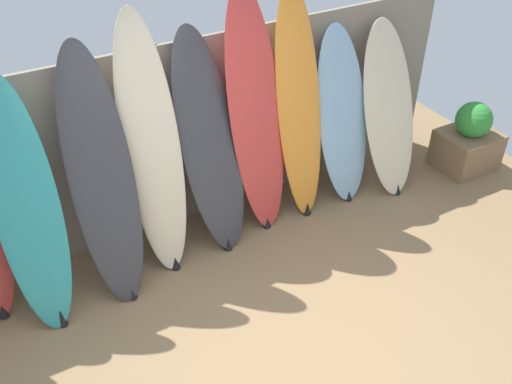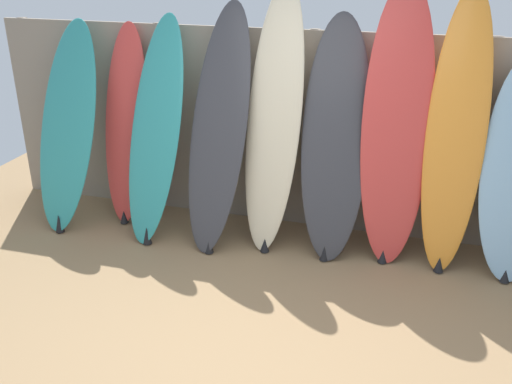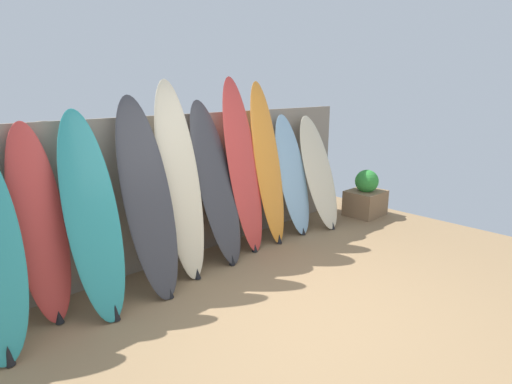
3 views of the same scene
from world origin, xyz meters
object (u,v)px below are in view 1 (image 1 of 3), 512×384
(surfboard_charcoal_3, at_px, (102,181))
(surfboard_cream_4, at_px, (152,151))
(planter_box, at_px, (468,141))
(surfboard_cream_9, at_px, (389,110))
(surfboard_charcoal_5, at_px, (210,146))
(surfboard_teal_2, at_px, (27,211))
(surfboard_orange_7, at_px, (299,107))
(surfboard_red_6, at_px, (256,117))
(surfboard_skyblue_8, at_px, (343,117))

(surfboard_charcoal_3, distance_m, surfboard_cream_4, 0.47)
(planter_box, bearing_deg, surfboard_cream_9, 165.74)
(surfboard_charcoal_5, height_order, planter_box, surfboard_charcoal_5)
(surfboard_teal_2, bearing_deg, surfboard_cream_9, 0.71)
(surfboard_orange_7, bearing_deg, planter_box, -10.20)
(surfboard_red_6, bearing_deg, surfboard_skyblue_8, -1.36)
(surfboard_charcoal_3, relative_size, surfboard_red_6, 0.91)
(surfboard_orange_7, height_order, surfboard_cream_9, surfboard_orange_7)
(surfboard_charcoal_3, bearing_deg, planter_box, -3.25)
(surfboard_charcoal_5, height_order, surfboard_skyblue_8, surfboard_charcoal_5)
(surfboard_red_6, bearing_deg, surfboard_charcoal_5, -175.79)
(surfboard_teal_2, bearing_deg, surfboard_skyblue_8, 2.45)
(surfboard_teal_2, distance_m, surfboard_cream_4, 1.05)
(surfboard_orange_7, bearing_deg, surfboard_teal_2, -176.50)
(surfboard_charcoal_3, bearing_deg, surfboard_orange_7, 4.18)
(surfboard_orange_7, bearing_deg, surfboard_skyblue_8, -2.78)
(planter_box, bearing_deg, surfboard_orange_7, 169.80)
(surfboard_charcoal_5, bearing_deg, surfboard_teal_2, -175.77)
(surfboard_orange_7, height_order, planter_box, surfboard_orange_7)
(surfboard_charcoal_3, xyz_separation_m, surfboard_cream_4, (0.46, 0.09, 0.08))
(surfboard_red_6, bearing_deg, surfboard_cream_4, -177.18)
(planter_box, bearing_deg, surfboard_charcoal_3, 176.75)
(surfboard_cream_4, distance_m, surfboard_charcoal_5, 0.53)
(surfboard_charcoal_3, distance_m, surfboard_charcoal_5, 0.98)
(surfboard_teal_2, xyz_separation_m, surfboard_orange_7, (2.49, 0.15, 0.14))
(surfboard_teal_2, relative_size, surfboard_charcoal_5, 0.98)
(surfboard_cream_4, height_order, planter_box, surfboard_cream_4)
(surfboard_charcoal_5, relative_size, surfboard_red_6, 0.88)
(surfboard_cream_4, height_order, surfboard_charcoal_5, surfboard_cream_4)
(surfboard_red_6, relative_size, surfboard_skyblue_8, 1.29)
(surfboard_teal_2, relative_size, surfboard_orange_7, 0.88)
(surfboard_cream_4, height_order, surfboard_orange_7, surfboard_cream_4)
(surfboard_orange_7, bearing_deg, surfboard_charcoal_5, -177.74)
(surfboard_charcoal_3, height_order, surfboard_cream_4, surfboard_cream_4)
(surfboard_cream_4, bearing_deg, surfboard_cream_9, -1.35)
(surfboard_red_6, distance_m, planter_box, 2.61)
(surfboard_orange_7, bearing_deg, surfboard_red_6, -179.80)
(surfboard_charcoal_5, distance_m, planter_box, 3.02)
(surfboard_red_6, relative_size, surfboard_cream_9, 1.32)
(surfboard_charcoal_3, bearing_deg, surfboard_cream_9, 0.60)
(surfboard_charcoal_5, distance_m, surfboard_skyblue_8, 1.43)
(surfboard_skyblue_8, bearing_deg, surfboard_charcoal_3, -177.27)
(surfboard_charcoal_5, xyz_separation_m, surfboard_skyblue_8, (1.43, 0.01, -0.12))
(surfboard_charcoal_3, height_order, planter_box, surfboard_charcoal_3)
(surfboard_cream_4, relative_size, surfboard_skyblue_8, 1.27)
(surfboard_teal_2, height_order, surfboard_red_6, surfboard_red_6)
(surfboard_skyblue_8, relative_size, surfboard_cream_9, 1.02)
(surfboard_teal_2, relative_size, planter_box, 2.48)
(surfboard_teal_2, height_order, surfboard_charcoal_5, surfboard_charcoal_5)
(surfboard_teal_2, relative_size, surfboard_skyblue_8, 1.11)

